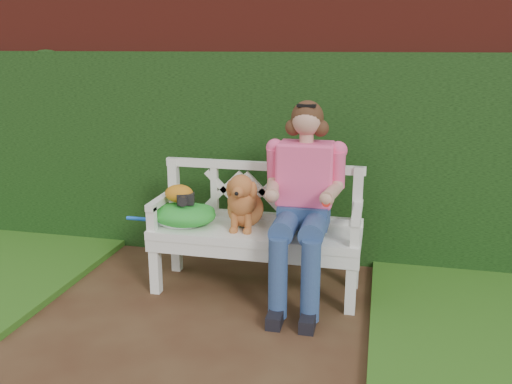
# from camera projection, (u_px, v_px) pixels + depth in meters

# --- Properties ---
(ground) EXTENTS (60.00, 60.00, 0.00)m
(ground) POSITION_uv_depth(u_px,v_px,m) (175.00, 356.00, 3.16)
(ground) COLOR #3D2013
(brick_wall) EXTENTS (10.00, 0.30, 2.20)m
(brick_wall) POSITION_uv_depth(u_px,v_px,m) (251.00, 123.00, 4.66)
(brick_wall) COLOR maroon
(brick_wall) RESTS_ON ground
(ivy_hedge) EXTENTS (10.00, 0.18, 1.70)m
(ivy_hedge) POSITION_uv_depth(u_px,v_px,m) (244.00, 157.00, 4.52)
(ivy_hedge) COLOR #26501B
(ivy_hedge) RESTS_ON ground
(garden_bench) EXTENTS (1.62, 0.70, 0.48)m
(garden_bench) POSITION_uv_depth(u_px,v_px,m) (256.00, 259.00, 3.95)
(garden_bench) COLOR white
(garden_bench) RESTS_ON ground
(seated_woman) EXTENTS (0.82, 0.93, 1.37)m
(seated_woman) POSITION_uv_depth(u_px,v_px,m) (304.00, 205.00, 3.74)
(seated_woman) COLOR #D62546
(seated_woman) RESTS_ON ground
(dog) EXTENTS (0.33, 0.41, 0.42)m
(dog) POSITION_uv_depth(u_px,v_px,m) (245.00, 199.00, 3.86)
(dog) COLOR #B07A3F
(dog) RESTS_ON garden_bench
(tennis_racket) EXTENTS (0.65, 0.35, 0.03)m
(tennis_racket) POSITION_uv_depth(u_px,v_px,m) (177.00, 222.00, 3.99)
(tennis_racket) COLOR white
(tennis_racket) RESTS_ON garden_bench
(green_bag) EXTENTS (0.52, 0.43, 0.16)m
(green_bag) POSITION_uv_depth(u_px,v_px,m) (184.00, 214.00, 3.95)
(green_bag) COLOR #1A7729
(green_bag) RESTS_ON garden_bench
(camera_item) EXTENTS (0.14, 0.12, 0.08)m
(camera_item) POSITION_uv_depth(u_px,v_px,m) (186.00, 199.00, 3.90)
(camera_item) COLOR black
(camera_item) RESTS_ON green_bag
(baseball_glove) EXTENTS (0.22, 0.16, 0.13)m
(baseball_glove) POSITION_uv_depth(u_px,v_px,m) (179.00, 194.00, 3.93)
(baseball_glove) COLOR #C27316
(baseball_glove) RESTS_ON green_bag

